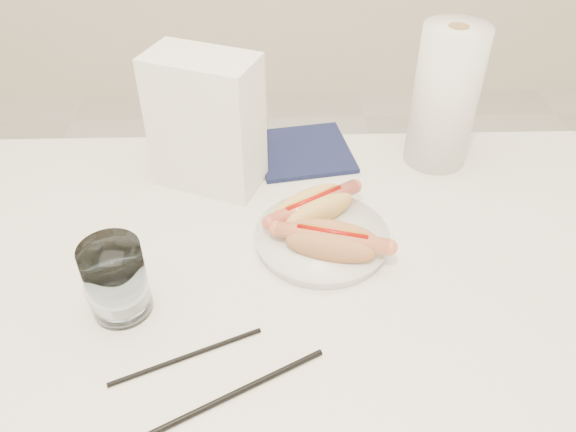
{
  "coord_description": "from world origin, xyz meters",
  "views": [
    {
      "loc": [
        0.03,
        -0.52,
        1.31
      ],
      "look_at": [
        0.04,
        0.08,
        0.82
      ],
      "focal_mm": 35.49,
      "sensor_mm": 36.0,
      "label": 1
    }
  ],
  "objects_px": {
    "plate": "(322,239)",
    "napkin_box": "(206,123)",
    "water_glass": "(116,280)",
    "hotdog_left": "(314,207)",
    "table": "(258,323)",
    "paper_towel_roll": "(445,98)",
    "hotdog_right": "(332,241)"
  },
  "relations": [
    {
      "from": "plate",
      "to": "napkin_box",
      "type": "height_order",
      "value": "napkin_box"
    },
    {
      "from": "hotdog_left",
      "to": "paper_towel_roll",
      "type": "bearing_deg",
      "value": 5.89
    },
    {
      "from": "plate",
      "to": "hotdog_left",
      "type": "xyz_separation_m",
      "value": [
        -0.01,
        0.04,
        0.03
      ]
    },
    {
      "from": "plate",
      "to": "hotdog_right",
      "type": "bearing_deg",
      "value": -73.75
    },
    {
      "from": "hotdog_left",
      "to": "water_glass",
      "type": "relative_size",
      "value": 1.36
    },
    {
      "from": "plate",
      "to": "water_glass",
      "type": "xyz_separation_m",
      "value": [
        -0.27,
        -0.12,
        0.05
      ]
    },
    {
      "from": "water_glass",
      "to": "napkin_box",
      "type": "distance_m",
      "value": 0.3
    },
    {
      "from": "table",
      "to": "plate",
      "type": "distance_m",
      "value": 0.15
    },
    {
      "from": "table",
      "to": "hotdog_right",
      "type": "xyz_separation_m",
      "value": [
        0.1,
        0.06,
        0.1
      ]
    },
    {
      "from": "table",
      "to": "hotdog_left",
      "type": "height_order",
      "value": "hotdog_left"
    },
    {
      "from": "paper_towel_roll",
      "to": "table",
      "type": "bearing_deg",
      "value": -134.46
    },
    {
      "from": "plate",
      "to": "napkin_box",
      "type": "distance_m",
      "value": 0.26
    },
    {
      "from": "water_glass",
      "to": "paper_towel_roll",
      "type": "bearing_deg",
      "value": 34.88
    },
    {
      "from": "plate",
      "to": "paper_towel_roll",
      "type": "relative_size",
      "value": 0.79
    },
    {
      "from": "plate",
      "to": "hotdog_left",
      "type": "bearing_deg",
      "value": 103.98
    },
    {
      "from": "plate",
      "to": "water_glass",
      "type": "bearing_deg",
      "value": -156.18
    },
    {
      "from": "paper_towel_roll",
      "to": "water_glass",
      "type": "bearing_deg",
      "value": -145.12
    },
    {
      "from": "hotdog_right",
      "to": "paper_towel_roll",
      "type": "relative_size",
      "value": 0.66
    },
    {
      "from": "water_glass",
      "to": "paper_towel_roll",
      "type": "xyz_separation_m",
      "value": [
        0.48,
        0.34,
        0.07
      ]
    },
    {
      "from": "table",
      "to": "plate",
      "type": "xyz_separation_m",
      "value": [
        0.09,
        0.1,
        0.07
      ]
    },
    {
      "from": "water_glass",
      "to": "table",
      "type": "bearing_deg",
      "value": 6.86
    },
    {
      "from": "napkin_box",
      "to": "hotdog_right",
      "type": "bearing_deg",
      "value": -24.6
    },
    {
      "from": "hotdog_left",
      "to": "table",
      "type": "bearing_deg",
      "value": -153.62
    },
    {
      "from": "plate",
      "to": "paper_towel_roll",
      "type": "xyz_separation_m",
      "value": [
        0.21,
        0.22,
        0.11
      ]
    },
    {
      "from": "napkin_box",
      "to": "paper_towel_roll",
      "type": "xyz_separation_m",
      "value": [
        0.39,
        0.05,
        0.01
      ]
    },
    {
      "from": "plate",
      "to": "hotdog_right",
      "type": "distance_m",
      "value": 0.05
    },
    {
      "from": "table",
      "to": "paper_towel_roll",
      "type": "height_order",
      "value": "paper_towel_roll"
    },
    {
      "from": "hotdog_right",
      "to": "water_glass",
      "type": "distance_m",
      "value": 0.29
    },
    {
      "from": "table",
      "to": "water_glass",
      "type": "distance_m",
      "value": 0.21
    },
    {
      "from": "hotdog_left",
      "to": "paper_towel_roll",
      "type": "xyz_separation_m",
      "value": [
        0.22,
        0.18,
        0.08
      ]
    },
    {
      "from": "table",
      "to": "napkin_box",
      "type": "bearing_deg",
      "value": 106.81
    },
    {
      "from": "water_glass",
      "to": "napkin_box",
      "type": "height_order",
      "value": "napkin_box"
    }
  ]
}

